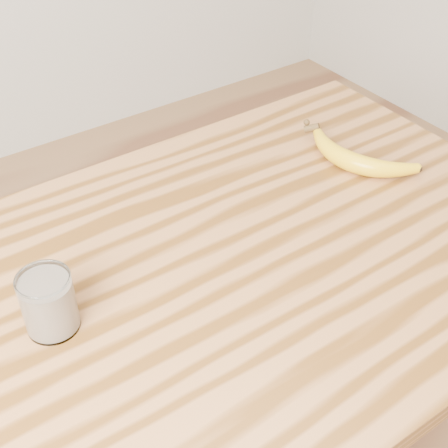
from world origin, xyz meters
TOP-DOWN VIEW (x-y plane):
  - table at (0.00, 0.00)m, footprint 1.20×0.80m
  - smoothie_glass at (-0.31, 0.04)m, footprint 0.08×0.08m
  - banana at (0.35, 0.08)m, footprint 0.22×0.36m

SIDE VIEW (x-z plane):
  - table at x=0.00m, z-range 0.32..1.22m
  - banana at x=0.35m, z-range 0.90..0.94m
  - smoothie_glass at x=-0.31m, z-range 0.90..1.00m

